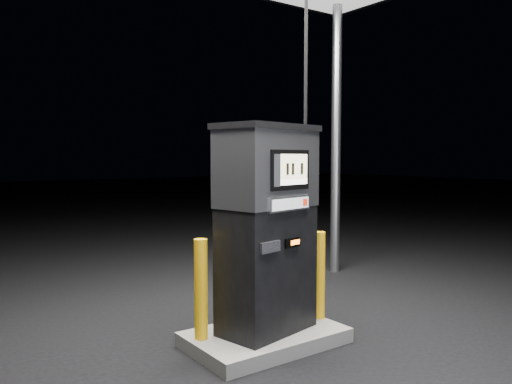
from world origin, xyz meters
TOP-DOWN VIEW (x-y plane):
  - ground at (0.00, 0.00)m, footprint 80.00×80.00m
  - pump_island at (0.00, 0.00)m, footprint 1.60×1.00m
  - fuel_dispenser at (0.02, -0.01)m, footprint 1.24×0.84m
  - bollard_left at (-0.66, 0.18)m, footprint 0.18×0.18m
  - bollard_right at (0.74, -0.03)m, footprint 0.13×0.13m

SIDE VIEW (x-z plane):
  - ground at x=0.00m, z-range 0.00..0.00m
  - pump_island at x=0.00m, z-range 0.00..0.15m
  - bollard_right at x=0.74m, z-range 0.15..1.13m
  - bollard_left at x=-0.66m, z-range 0.15..1.16m
  - fuel_dispenser at x=0.02m, z-range -0.97..3.48m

